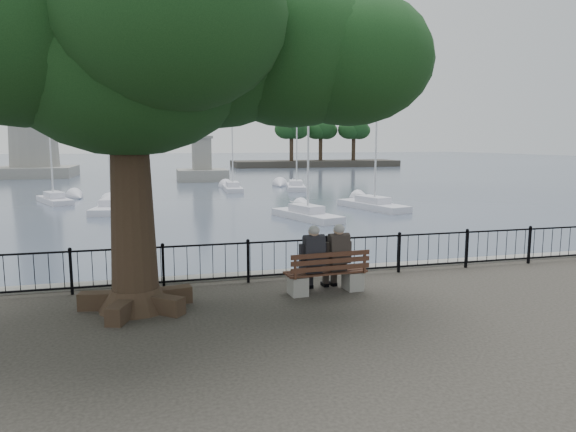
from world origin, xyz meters
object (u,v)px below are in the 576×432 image
object	(u,v)px
person_right	(336,260)
tree	(166,35)
person_left	(311,261)
bench	(326,278)
lighthouse	(29,80)
lion_monument	(202,163)

from	to	relation	value
person_right	tree	distance (m)	5.98
person_left	bench	bearing A→B (deg)	-13.86
bench	tree	xyz separation A→B (m)	(-3.37, 0.03, 5.12)
tree	lighthouse	world-z (taller)	lighthouse
lion_monument	person_left	bearing A→B (deg)	-92.08
bench	lion_monument	xyz separation A→B (m)	(1.43, 48.72, 0.71)
bench	lighthouse	xyz separation A→B (m)	(-18.57, 60.77, 10.70)
lion_monument	lighthouse	bearing A→B (deg)	148.91
person_left	lion_monument	distance (m)	48.67
bench	lion_monument	world-z (taller)	lion_monument
lion_monument	bench	bearing A→B (deg)	-91.68
person_left	tree	xyz separation A→B (m)	(-3.03, -0.05, 4.74)
lighthouse	bench	bearing A→B (deg)	-73.01
tree	lion_monument	distance (m)	49.12
tree	lighthouse	bearing A→B (deg)	104.05
person_left	lighthouse	bearing A→B (deg)	106.72
tree	lion_monument	xyz separation A→B (m)	(4.79, 48.69, -4.41)
bench	lighthouse	distance (m)	64.44
tree	lion_monument	world-z (taller)	tree
bench	person_right	distance (m)	0.48
person_right	lion_monument	distance (m)	48.60
person_left	person_right	distance (m)	0.60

